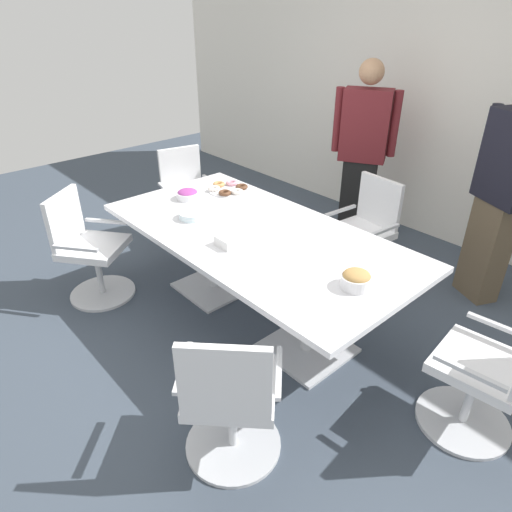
# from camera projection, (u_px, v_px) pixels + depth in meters

# --- Properties ---
(ground_plane) EXTENTS (10.00, 10.00, 0.01)m
(ground_plane) POSITION_uv_depth(u_px,v_px,m) (256.00, 316.00, 3.64)
(ground_plane) COLOR #3D4754
(back_wall) EXTENTS (8.00, 0.10, 2.80)m
(back_wall) POSITION_uv_depth(u_px,v_px,m) (442.00, 97.00, 4.34)
(back_wall) COLOR white
(back_wall) RESTS_ON ground
(conference_table) EXTENTS (2.40, 1.20, 0.75)m
(conference_table) POSITION_uv_depth(u_px,v_px,m) (256.00, 247.00, 3.33)
(conference_table) COLOR silver
(conference_table) RESTS_ON ground
(office_chair_0) EXTENTS (0.60, 0.60, 0.91)m
(office_chair_0) POSITION_uv_depth(u_px,v_px,m) (488.00, 377.00, 2.49)
(office_chair_0) COLOR silver
(office_chair_0) RESTS_ON ground
(office_chair_1) EXTENTS (0.59, 0.59, 0.91)m
(office_chair_1) POSITION_uv_depth(u_px,v_px,m) (363.00, 237.00, 3.96)
(office_chair_1) COLOR silver
(office_chair_1) RESTS_ON ground
(office_chair_2) EXTENTS (0.65, 0.65, 0.91)m
(office_chair_2) POSITION_uv_depth(u_px,v_px,m) (188.00, 199.00, 4.71)
(office_chair_2) COLOR silver
(office_chair_2) RESTS_ON ground
(office_chair_3) EXTENTS (0.76, 0.76, 0.91)m
(office_chair_3) POSITION_uv_depth(u_px,v_px,m) (89.00, 252.00, 3.71)
(office_chair_3) COLOR silver
(office_chair_3) RESTS_ON ground
(office_chair_4) EXTENTS (0.76, 0.76, 0.91)m
(office_chair_4) POSITION_uv_depth(u_px,v_px,m) (230.00, 402.00, 2.33)
(office_chair_4) COLOR silver
(office_chair_4) RESTS_ON ground
(person_standing_0) EXTENTS (0.57, 0.40, 1.77)m
(person_standing_0) POSITION_uv_depth(u_px,v_px,m) (362.00, 152.00, 4.41)
(person_standing_0) COLOR black
(person_standing_0) RESTS_ON ground
(person_standing_1) EXTENTS (0.58, 0.39, 1.80)m
(person_standing_1) POSITION_uv_depth(u_px,v_px,m) (503.00, 191.00, 3.45)
(person_standing_1) COLOR brown
(person_standing_1) RESTS_ON ground
(snack_bowl_cookies) EXTENTS (0.18, 0.18, 0.11)m
(snack_bowl_cookies) POSITION_uv_depth(u_px,v_px,m) (356.00, 279.00, 2.62)
(snack_bowl_cookies) COLOR white
(snack_bowl_cookies) RESTS_ON conference_table
(snack_bowl_candy_mix) EXTENTS (0.19, 0.19, 0.08)m
(snack_bowl_candy_mix) POSITION_uv_depth(u_px,v_px,m) (188.00, 194.00, 3.80)
(snack_bowl_candy_mix) COLOR white
(snack_bowl_candy_mix) RESTS_ON conference_table
(donut_platter) EXTENTS (0.35, 0.34, 0.04)m
(donut_platter) POSITION_uv_depth(u_px,v_px,m) (228.00, 189.00, 3.97)
(donut_platter) COLOR white
(donut_platter) RESTS_ON conference_table
(plate_stack) EXTENTS (0.20, 0.20, 0.05)m
(plate_stack) POSITION_uv_depth(u_px,v_px,m) (192.00, 215.00, 3.46)
(plate_stack) COLOR white
(plate_stack) RESTS_ON conference_table
(napkin_pile) EXTENTS (0.15, 0.15, 0.07)m
(napkin_pile) POSITION_uv_depth(u_px,v_px,m) (229.00, 241.00, 3.08)
(napkin_pile) COLOR white
(napkin_pile) RESTS_ON conference_table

